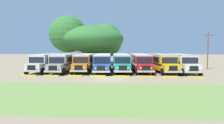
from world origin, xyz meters
The scene contains 20 objects.
ground_plane centered at (0.00, 0.00, 0.00)m, with size 220.00×220.00×0.00m, color #937F60.
foreground_grass_strip centered at (0.00, -8.35, 0.00)m, with size 80.00×9.58×0.01m, color olive.
parked_bus_slot_0 centered at (-10.79, 7.35, 1.58)m, with size 2.71×10.84×2.82m.
parked_bus_slot_1 centered at (-7.62, 6.99, 1.58)m, with size 2.75×10.85×2.82m.
parked_bus_slot_2 centered at (-4.50, 7.72, 1.58)m, with size 2.92×10.87×2.82m.
parked_bus_slot_3 centered at (-1.57, 7.19, 1.58)m, with size 3.29×10.93×2.82m.
parked_bus_slot_4 centered at (1.37, 7.61, 1.58)m, with size 3.23×10.92×2.82m.
parked_bus_slot_5 centered at (4.51, 7.79, 1.58)m, with size 3.18×10.91×2.82m.
parked_bus_slot_6 centered at (7.83, 7.59, 1.58)m, with size 3.54×10.97×2.82m.
parked_bus_slot_7 centered at (10.95, 7.57, 1.58)m, with size 2.77×10.85×2.82m.
curb_wheelstop_0 centered at (-10.94, 1.16, 0.07)m, with size 2.00×0.36×0.15m, color yellow.
curb_wheelstop_1 centered at (-7.82, 1.16, 0.07)m, with size 2.00×0.36×0.15m, color yellow.
curb_wheelstop_2 centered at (-4.69, 1.16, 0.07)m, with size 2.00×0.36×0.15m, color yellow.
curb_wheelstop_3 centered at (-1.56, 1.16, 0.07)m, with size 2.00×0.36×0.15m, color yellow.
curb_wheelstop_4 centered at (1.56, 1.16, 0.07)m, with size 2.00×0.36×0.15m, color yellow.
curb_wheelstop_5 centered at (4.69, 1.16, 0.07)m, with size 2.00×0.36×0.15m, color yellow.
curb_wheelstop_6 centered at (7.82, 1.16, 0.07)m, with size 2.00×0.36×0.15m, color yellow.
curb_wheelstop_7 centered at (10.94, 1.16, 0.07)m, with size 2.00×0.36×0.15m, color yellow.
broad_shade_tree centered at (-6.19, 20.94, 6.05)m, with size 16.82×16.65×11.21m.
utility_pole centered at (16.77, 10.81, 3.58)m, with size 1.80×0.20×6.67m.
Camera 1 is at (1.73, -22.27, 3.58)m, focal length 28.96 mm.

